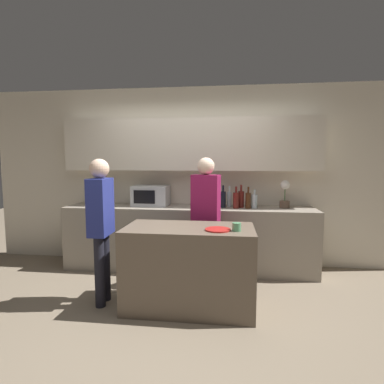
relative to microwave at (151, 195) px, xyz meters
The scene contains 18 objects.
ground_plane 1.91m from the microwave, 68.50° to the right, with size 14.00×14.00×0.00m, color #7F705B.
back_wall 0.77m from the microwave, 18.82° to the left, with size 6.40×0.40×2.70m.
back_counter 0.84m from the microwave, ahead, with size 3.60×0.62×0.92m.
kitchen_island 1.57m from the microwave, 59.04° to the right, with size 1.38×0.69×0.89m.
microwave is the anchor object (origin of this frame).
toaster 0.80m from the microwave, behind, with size 0.26×0.16×0.18m.
potted_plant 1.95m from the microwave, ahead, with size 0.14×0.14×0.40m.
bottle_0 0.99m from the microwave, ahead, with size 0.07×0.07×0.24m.
bottle_1 1.08m from the microwave, ahead, with size 0.08×0.08×0.32m.
bottle_2 1.17m from the microwave, ahead, with size 0.06×0.06×0.30m.
bottle_3 1.27m from the microwave, ahead, with size 0.08×0.08×0.31m.
bottle_4 1.33m from the microwave, ahead, with size 0.09×0.09×0.33m.
bottle_5 1.43m from the microwave, ahead, with size 0.08×0.08×0.31m.
bottle_6 1.52m from the microwave, ahead, with size 0.08×0.08×0.26m.
plate_on_island 1.72m from the microwave, 52.16° to the right, with size 0.26×0.26×0.01m.
cup_0 1.84m from the microwave, 47.63° to the right, with size 0.09×0.09×0.08m.
person_left 1.29m from the microwave, 100.25° to the right, with size 0.21×0.35×1.61m.
person_center 1.08m from the microwave, 35.85° to the right, with size 0.37×0.26×1.63m.
Camera 1 is at (0.57, -2.88, 1.59)m, focal length 28.00 mm.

